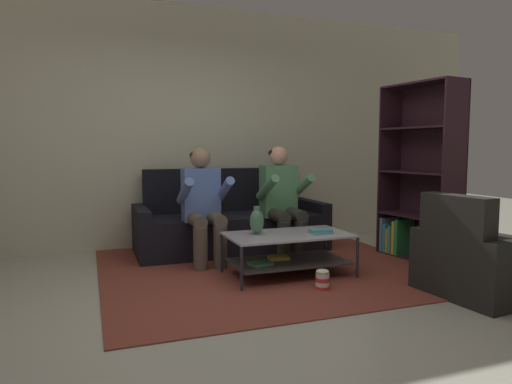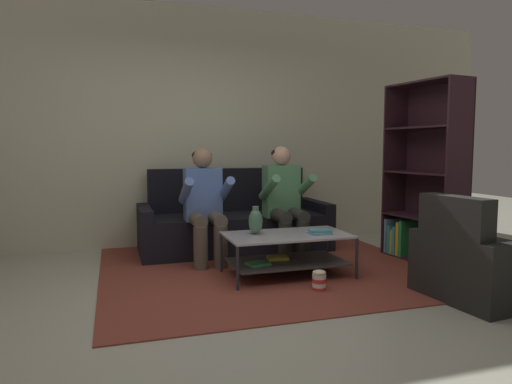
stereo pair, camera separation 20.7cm
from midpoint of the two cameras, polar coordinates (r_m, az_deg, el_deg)
ground at (r=3.52m, az=-2.78°, el=-14.31°), size 16.80×16.80×0.00m
back_partition at (r=5.71m, az=-10.35°, el=7.96°), size 8.40×0.12×2.90m
couch at (r=5.38m, az=-4.38°, el=-4.01°), size 2.17×0.86×0.95m
person_seated_left at (r=4.73m, az=-7.85°, el=-1.13°), size 0.50×0.58×1.20m
person_seated_right at (r=4.99m, az=2.11°, el=-0.64°), size 0.50×0.58×1.22m
coffee_table at (r=4.28m, az=2.52°, el=-7.01°), size 1.15×0.63×0.40m
area_rug at (r=4.76m, az=-0.75°, el=-8.95°), size 3.17×3.19×0.01m
vase at (r=4.22m, az=-1.31°, el=-3.66°), size 0.13×0.13×0.26m
book_stack at (r=4.30m, az=6.70°, el=-4.91°), size 0.21×0.16×0.04m
bookshelf at (r=5.20m, az=18.60°, el=0.87°), size 0.47×0.93×1.88m
armchair at (r=4.11m, az=24.88°, el=-7.93°), size 0.88×0.89×0.83m
popcorn_tub at (r=3.93m, az=6.79°, el=-10.83°), size 0.12×0.12×0.18m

